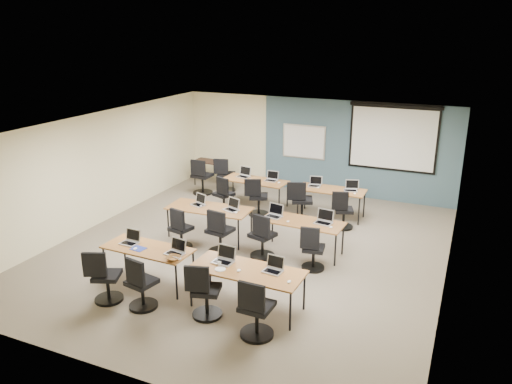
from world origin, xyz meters
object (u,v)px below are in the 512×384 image
at_px(training_table_back_right, 331,191).
at_px(task_chair_10, 301,205).
at_px(laptop_2, 224,258).
at_px(task_chair_2, 204,295).
at_px(training_table_mid_left, 209,209).
at_px(laptop_9, 272,178).
at_px(task_chair_1, 141,287).
at_px(laptop_10, 315,184).
at_px(task_chair_6, 262,240).
at_px(task_chair_0, 104,281).
at_px(training_table_mid_right, 303,223).
at_px(spare_chair_a, 225,178).
at_px(laptop_7, 324,220).
at_px(laptop_1, 176,250).
at_px(spare_chair_b, 202,180).
at_px(projector_screen, 393,134).
at_px(task_chair_3, 256,313).
at_px(task_chair_8, 224,198).
at_px(whiteboard, 304,142).
at_px(laptop_4, 199,202).
at_px(training_table_back_left, 255,182).
at_px(task_chair_9, 257,200).
at_px(laptop_3, 274,268).
at_px(task_chair_5, 219,235).
at_px(training_table_front_left, 148,250).
at_px(task_chair_4, 180,232).
at_px(laptop_11, 351,188).
at_px(task_chair_11, 343,213).
at_px(task_chair_7, 312,252).
at_px(utility_table, 210,164).
at_px(laptop_8, 244,174).
at_px(training_table_front_right, 247,272).
at_px(laptop_0, 131,240).
at_px(laptop_6, 275,213).

bearing_deg(training_table_back_right, task_chair_10, -136.27).
distance_m(laptop_2, task_chair_2, 0.77).
relative_size(training_table_mid_left, laptop_9, 5.89).
distance_m(task_chair_1, laptop_10, 5.82).
bearing_deg(task_chair_6, task_chair_0, -108.01).
height_order(training_table_mid_right, spare_chair_a, spare_chair_a).
bearing_deg(laptop_2, laptop_7, 69.46).
height_order(laptop_1, spare_chair_b, spare_chair_b).
distance_m(projector_screen, laptop_10, 2.59).
distance_m(task_chair_3, task_chair_8, 5.60).
bearing_deg(whiteboard, task_chair_2, -84.14).
height_order(laptop_4, task_chair_10, task_chair_10).
height_order(training_table_mid_right, laptop_9, laptop_9).
bearing_deg(spare_chair_a, training_table_back_left, -47.24).
height_order(task_chair_0, task_chair_9, task_chair_9).
height_order(laptop_3, task_chair_3, task_chair_3).
height_order(task_chair_3, task_chair_5, task_chair_5).
xyz_separation_m(task_chair_1, laptop_2, (1.15, 0.86, 0.39)).
relative_size(training_table_front_left, laptop_1, 5.07).
bearing_deg(task_chair_1, training_table_back_left, 104.18).
height_order(task_chair_0, task_chair_4, task_chair_0).
bearing_deg(training_table_front_left, laptop_11, 63.63).
bearing_deg(laptop_3, laptop_9, 118.42).
height_order(laptop_1, laptop_9, laptop_1).
height_order(training_table_back_left, task_chair_11, task_chair_11).
bearing_deg(laptop_10, laptop_7, -79.89).
height_order(laptop_1, task_chair_7, laptop_1).
xyz_separation_m(projector_screen, utility_table, (-5.25, -0.65, -1.22)).
bearing_deg(task_chair_3, training_table_front_left, 164.61).
relative_size(task_chair_7, laptop_8, 2.68).
bearing_deg(task_chair_10, task_chair_11, -23.18).
bearing_deg(whiteboard, utility_table, -166.36).
bearing_deg(task_chair_4, task_chair_9, 87.49).
bearing_deg(training_table_mid_right, task_chair_10, 112.42).
bearing_deg(training_table_front_left, laptop_2, 4.32).
height_order(training_table_mid_left, spare_chair_a, spare_chair_a).
relative_size(laptop_3, spare_chair_a, 0.32).
bearing_deg(laptop_3, task_chair_10, 108.63).
xyz_separation_m(task_chair_0, task_chair_8, (-0.17, 4.81, -0.00)).
xyz_separation_m(projector_screen, laptop_4, (-3.59, -4.16, -1.10)).
height_order(training_table_front_right, laptop_10, laptop_10).
height_order(projector_screen, task_chair_7, projector_screen).
xyz_separation_m(laptop_0, task_chair_6, (1.92, 1.80, -0.38)).
height_order(laptop_3, task_chair_8, task_chair_8).
height_order(training_table_mid_right, task_chair_9, task_chair_9).
xyz_separation_m(laptop_2, task_chair_6, (-0.05, 1.79, -0.38)).
relative_size(projector_screen, laptop_6, 6.98).
relative_size(laptop_0, utility_table, 0.34).
xyz_separation_m(task_chair_1, laptop_8, (-0.74, 5.70, 0.39)).
bearing_deg(training_table_front_left, laptop_6, 59.63).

